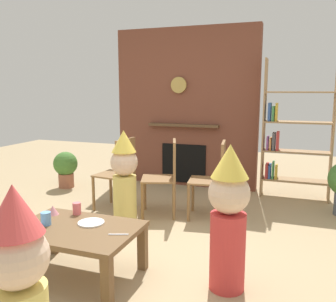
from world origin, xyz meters
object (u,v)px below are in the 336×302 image
coffee_table (76,235)px  child_with_cone_hat (20,288)px  paper_plate_rear (91,223)px  potted_plant_short (66,167)px  child_by_the_chairs (124,176)px  dining_chair_right (214,175)px  child_in_pink (228,214)px  paper_cup_near_left (77,208)px  paper_cup_center (46,219)px  dining_chair_middle (166,173)px  paper_cup_near_right (12,225)px  paper_plate_front (32,231)px  bookshelf (291,136)px  birthday_cake_slice (53,210)px  dining_chair_left (120,170)px

coffee_table → child_with_cone_hat: (0.42, -1.06, 0.22)m
paper_plate_rear → potted_plant_short: 2.77m
coffee_table → paper_plate_rear: 0.16m
child_by_the_chairs → dining_chair_right: (0.86, 0.59, -0.05)m
child_in_pink → dining_chair_right: 1.53m
paper_plate_rear → child_with_cone_hat: (0.35, -1.18, 0.15)m
paper_cup_near_left → paper_cup_center: 0.31m
paper_cup_near_left → dining_chair_middle: dining_chair_middle is taller
paper_plate_rear → child_with_cone_hat: 1.24m
paper_plate_rear → child_in_pink: bearing=6.1°
paper_cup_near_right → child_by_the_chairs: 1.37m
paper_plate_front → dining_chair_right: size_ratio=0.20×
child_with_cone_hat → potted_plant_short: size_ratio=1.94×
bookshelf → birthday_cake_slice: size_ratio=19.00×
coffee_table → child_with_cone_hat: 1.16m
bookshelf → dining_chair_left: bookshelf is taller
paper_cup_near_right → birthday_cake_slice: paper_cup_near_right is taller
paper_cup_center → potted_plant_short: (-1.45, 2.28, -0.15)m
bookshelf → child_by_the_chairs: size_ratio=1.79×
coffee_table → paper_cup_near_right: paper_cup_near_right is taller
paper_cup_near_left → dining_chair_left: 1.34m
child_with_cone_hat → paper_cup_near_left: bearing=2.2°
coffee_table → dining_chair_right: (0.73, 1.71, 0.16)m
paper_plate_rear → bookshelf: bearing=62.2°
paper_cup_near_left → potted_plant_short: (-1.54, 1.97, -0.15)m
potted_plant_short → birthday_cake_slice: bearing=-56.7°
paper_cup_near_left → potted_plant_short: size_ratio=0.19×
child_with_cone_hat → child_in_pink: size_ratio=0.97×
paper_cup_near_right → dining_chair_left: bearing=90.3°
child_by_the_chairs → dining_chair_middle: bearing=142.3°
paper_cup_center → dining_chair_right: dining_chair_right is taller
paper_cup_near_left → paper_plate_front: bearing=-103.0°
child_with_cone_hat → child_by_the_chairs: (-0.55, 2.18, -0.00)m
child_with_cone_hat → dining_chair_right: bearing=-27.9°
child_with_cone_hat → dining_chair_right: (0.31, 2.77, -0.05)m
birthday_cake_slice → paper_plate_rear: bearing=-9.3°
paper_cup_center → child_by_the_chairs: size_ratio=0.10×
dining_chair_left → dining_chair_right: size_ratio=1.00×
bookshelf → birthday_cake_slice: bearing=-124.9°
birthday_cake_slice → dining_chair_right: 1.86m
child_in_pink → potted_plant_short: child_in_pink is taller
paper_cup_near_left → child_with_cone_hat: (0.59, -1.33, 0.10)m
paper_cup_center → birthday_cake_slice: bearing=115.1°
child_in_pink → dining_chair_left: bearing=-51.7°
potted_plant_short → paper_cup_center: bearing=-57.4°
birthday_cake_slice → dining_chair_left: bearing=93.2°
birthday_cake_slice → dining_chair_right: (1.08, 1.52, 0.06)m
bookshelf → paper_cup_near_left: (-1.68, -2.59, -0.40)m
paper_cup_near_left → child_by_the_chairs: (0.03, 0.85, 0.10)m
paper_cup_center → child_with_cone_hat: size_ratio=0.10×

